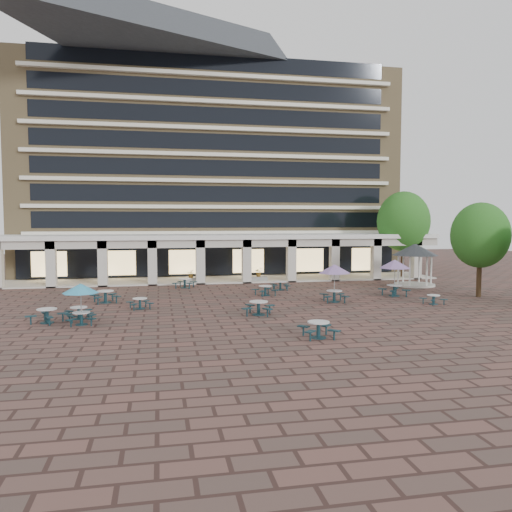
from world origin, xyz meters
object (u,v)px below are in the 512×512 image
object	(u,v)px
picnic_table_0	(47,314)
planter_right	(259,276)
planter_left	(191,278)
picnic_table_1	(318,328)
gazebo	(415,254)
picnic_table_2	(259,307)

from	to	relation	value
picnic_table_0	planter_right	xyz separation A→B (m)	(15.26, 16.19, 0.10)
picnic_table_0	planter_left	size ratio (longest dim) A/B	1.48
picnic_table_1	planter_right	bearing A→B (deg)	86.50
picnic_table_1	gazebo	distance (m)	22.58
picnic_table_1	planter_left	size ratio (longest dim) A/B	1.21
picnic_table_1	planter_right	distance (m)	22.52
gazebo	planter_left	bearing A→B (deg)	164.66
picnic_table_0	gazebo	xyz separation A→B (m)	(28.15, 10.93, 2.27)
picnic_table_0	picnic_table_2	xyz separation A→B (m)	(12.03, 0.12, 0.02)
picnic_table_2	planter_left	bearing A→B (deg)	119.50
gazebo	planter_right	world-z (taller)	gazebo
picnic_table_0	planter_right	bearing A→B (deg)	71.11
planter_right	picnic_table_1	bearing A→B (deg)	-93.94
picnic_table_2	gazebo	world-z (taller)	gazebo
picnic_table_1	planter_left	world-z (taller)	planter_left
picnic_table_2	gazebo	bearing A→B (deg)	52.61
picnic_table_0	picnic_table_2	size ratio (longest dim) A/B	0.99
picnic_table_1	planter_right	world-z (taller)	planter_right
picnic_table_0	gazebo	bearing A→B (deg)	45.64
picnic_table_0	picnic_table_2	world-z (taller)	picnic_table_2
picnic_table_2	planter_left	distance (m)	16.35
picnic_table_1	planter_right	size ratio (longest dim) A/B	1.21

